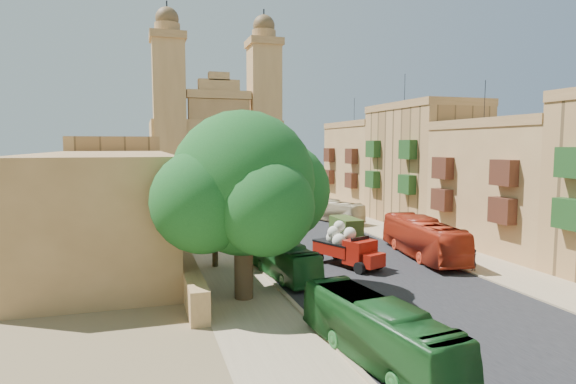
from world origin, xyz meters
TOP-DOWN VIEW (x-y plane):
  - ground at (0.00, 0.00)m, footprint 260.00×260.00m
  - road_surface at (0.00, 30.00)m, footprint 14.00×140.00m
  - sidewalk_east at (9.50, 30.00)m, footprint 5.00×140.00m
  - sidewalk_west at (-9.50, 30.00)m, footprint 5.00×140.00m
  - kerb_east at (7.00, 30.00)m, footprint 0.25×140.00m
  - kerb_west at (-7.00, 30.00)m, footprint 0.25×140.00m
  - townhouse_b at (15.95, 11.00)m, footprint 9.00×14.00m
  - townhouse_c at (15.95, 25.00)m, footprint 9.00×14.00m
  - townhouse_d at (15.95, 39.00)m, footprint 9.00×14.00m
  - west_wall at (-12.50, 20.00)m, footprint 1.00×40.00m
  - west_building_low at (-18.00, 18.00)m, footprint 10.00×28.00m
  - west_building_mid at (-18.00, 44.00)m, footprint 10.00×22.00m
  - church at (-0.00, 78.61)m, footprint 28.00×22.50m
  - ficus_tree at (-9.40, 4.01)m, footprint 11.07×10.18m
  - street_tree_a at (-10.00, 12.00)m, footprint 3.54×3.54m
  - street_tree_b at (-10.00, 24.00)m, footprint 2.94×2.94m
  - street_tree_c at (-10.00, 36.00)m, footprint 2.79×2.79m
  - street_tree_d at (-10.00, 48.00)m, footprint 2.83×2.83m
  - red_truck at (-0.53, 9.14)m, footprint 4.04×6.03m
  - olive_pickup at (4.33, 20.38)m, footprint 2.06×4.43m
  - bus_green_south at (-5.88, -5.82)m, footprint 3.43×9.68m
  - bus_green_north at (-5.97, 7.99)m, footprint 3.04×8.97m
  - bus_red_east at (6.50, 10.04)m, footprint 4.23×11.53m
  - bus_cream_east at (6.50, 29.28)m, footprint 4.97×9.42m
  - car_blue_a at (-5.00, 18.06)m, footprint 2.54×3.82m
  - car_white_a at (-1.99, 28.85)m, footprint 2.58×4.38m
  - car_cream at (1.00, 29.50)m, footprint 2.31×4.94m
  - car_dkblue at (-5.00, 42.97)m, footprint 2.71×4.18m
  - car_white_b at (1.60, 42.19)m, footprint 2.82×4.13m
  - car_blue_b at (-0.50, 50.52)m, footprint 1.47×4.04m
  - pedestrian_a at (7.59, 5.21)m, footprint 0.66×0.53m
  - pedestrian_c at (8.06, 15.78)m, footprint 0.61×0.98m

SIDE VIEW (x-z plane):
  - ground at x=0.00m, z-range 0.00..0.00m
  - road_surface at x=0.00m, z-range 0.00..0.01m
  - sidewalk_east at x=9.50m, z-range 0.00..0.01m
  - sidewalk_west at x=-9.50m, z-range 0.00..0.01m
  - kerb_east at x=7.00m, z-range 0.00..0.12m
  - kerb_west at x=-7.00m, z-range 0.00..0.12m
  - car_dkblue at x=-5.00m, z-range 0.00..1.13m
  - car_blue_a at x=-5.00m, z-range 0.00..1.21m
  - car_white_b at x=1.60m, z-range 0.00..1.31m
  - car_blue_b at x=-0.50m, z-range 0.00..1.32m
  - car_white_a at x=-1.99m, z-range 0.00..1.36m
  - car_cream at x=1.00m, z-range 0.00..1.37m
  - pedestrian_c at x=8.06m, z-range 0.00..1.55m
  - pedestrian_a at x=7.59m, z-range 0.00..1.60m
  - olive_pickup at x=4.33m, z-range -0.02..1.80m
  - west_wall at x=-12.50m, z-range 0.00..1.80m
  - bus_green_north at x=-5.97m, z-range 0.00..2.45m
  - bus_cream_east at x=6.50m, z-range 0.00..2.57m
  - bus_green_south at x=-5.88m, z-range 0.00..2.64m
  - red_truck at x=-0.53m, z-range -0.20..3.14m
  - bus_red_east at x=6.50m, z-range 0.00..3.14m
  - street_tree_c at x=-10.00m, z-range 0.72..5.01m
  - street_tree_d at x=-10.00m, z-range 0.73..5.08m
  - street_tree_b at x=-10.00m, z-range 0.76..5.27m
  - street_tree_a at x=-10.00m, z-range 0.93..6.37m
  - west_building_low at x=-18.00m, z-range 0.00..8.40m
  - west_building_mid at x=-18.00m, z-range 0.00..10.00m
  - townhouse_b at x=15.95m, z-range -1.79..13.11m
  - townhouse_d at x=15.95m, z-range -1.79..14.11m
  - ficus_tree at x=-9.40m, z-range 1.01..12.08m
  - townhouse_c at x=15.95m, z-range -1.79..15.61m
  - church at x=0.00m, z-range -8.63..27.67m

